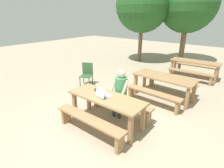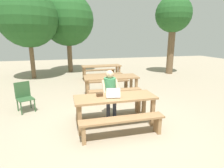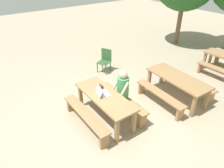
{
  "view_description": "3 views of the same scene",
  "coord_description": "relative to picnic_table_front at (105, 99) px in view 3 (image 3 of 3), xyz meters",
  "views": [
    {
      "loc": [
        2.54,
        -2.96,
        2.64
      ],
      "look_at": [
        -0.01,
        0.25,
        1.02
      ],
      "focal_mm": 28.22,
      "sensor_mm": 36.0,
      "label": 1
    },
    {
      "loc": [
        -1.16,
        -4.15,
        2.18
      ],
      "look_at": [
        -0.01,
        0.25,
        1.02
      ],
      "focal_mm": 29.59,
      "sensor_mm": 36.0,
      "label": 2
    },
    {
      "loc": [
        3.7,
        -2.43,
        3.83
      ],
      "look_at": [
        -0.01,
        0.25,
        1.02
      ],
      "focal_mm": 32.77,
      "sensor_mm": 36.0,
      "label": 3
    }
  ],
  "objects": [
    {
      "name": "picnic_table_rear",
      "position": [
        0.49,
        2.36,
        -0.0
      ],
      "size": [
        2.03,
        0.88,
        0.77
      ],
      "rotation": [
        0.0,
        0.0,
        -0.04
      ],
      "color": "#9E754C",
      "rests_on": "ground"
    },
    {
      "name": "bench_far",
      "position": [
        0.0,
        0.6,
        -0.31
      ],
      "size": [
        1.93,
        0.3,
        0.46
      ],
      "color": "#9E754C",
      "rests_on": "ground"
    },
    {
      "name": "bench_rear_north",
      "position": [
        0.52,
        3.06,
        -0.32
      ],
      "size": [
        1.81,
        0.37,
        0.45
      ],
      "rotation": [
        0.0,
        0.0,
        -0.04
      ],
      "color": "#9E754C",
      "rests_on": "ground"
    },
    {
      "name": "ground_plane",
      "position": [
        0.0,
        0.0,
        -0.66
      ],
      "size": [
        30.0,
        30.0,
        0.0
      ],
      "primitive_type": "plane",
      "color": "tan"
    },
    {
      "name": "bench_near",
      "position": [
        0.0,
        -0.6,
        -0.31
      ],
      "size": [
        1.93,
        0.3,
        0.46
      ],
      "color": "#9E754C",
      "rests_on": "ground"
    },
    {
      "name": "person_seated",
      "position": [
        0.01,
        0.57,
        0.13
      ],
      "size": [
        0.44,
        0.42,
        1.32
      ],
      "color": "#333847",
      "rests_on": "ground"
    },
    {
      "name": "picnic_table_front",
      "position": [
        0.0,
        0.0,
        0.0
      ],
      "size": [
        2.0,
        0.73,
        0.77
      ],
      "color": "#9E754C",
      "rests_on": "ground"
    },
    {
      "name": "bench_rear_south",
      "position": [
        0.47,
        1.66,
        -0.32
      ],
      "size": [
        1.81,
        0.37,
        0.45
      ],
      "rotation": [
        0.0,
        0.0,
        -0.04
      ],
      "color": "#9E754C",
      "rests_on": "ground"
    },
    {
      "name": "plastic_chair",
      "position": [
        -2.39,
        1.62,
        -0.2
      ],
      "size": [
        0.59,
        0.59,
        0.88
      ],
      "rotation": [
        0.0,
        0.0,
        0.46
      ],
      "color": "#335933",
      "rests_on": "ground"
    },
    {
      "name": "bench_mid_south",
      "position": [
        0.73,
        4.6,
        -0.33
      ],
      "size": [
        1.83,
        0.36,
        0.43
      ],
      "rotation": [
        0.0,
        0.0,
        0.03
      ],
      "color": "#9E754C",
      "rests_on": "ground"
    },
    {
      "name": "small_pouch",
      "position": [
        -0.37,
        0.1,
        0.16
      ],
      "size": [
        0.15,
        0.11,
        0.08
      ],
      "color": "#4C331E",
      "rests_on": "picnic_table_front"
    },
    {
      "name": "laptop",
      "position": [
        -0.06,
        -0.03,
        0.18
      ],
      "size": [
        0.39,
        0.38,
        0.24
      ],
      "rotation": [
        0.0,
        0.0,
        2.95
      ],
      "color": "silver",
      "rests_on": "picnic_table_front"
    }
  ]
}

